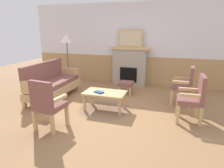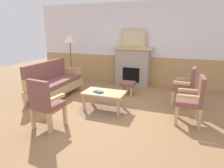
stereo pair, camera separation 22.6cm
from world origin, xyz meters
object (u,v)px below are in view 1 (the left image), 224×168
at_px(armchair_by_window_left, 194,97).
at_px(floor_lamp_by_couch, 67,42).
at_px(coffee_table, 105,94).
at_px(book_on_table, 99,92).
at_px(framed_picture, 130,38).
at_px(armchair_near_fireplace, 185,84).
at_px(footstool, 126,84).
at_px(armchair_front_left, 47,103).
at_px(fireplace, 130,66).
at_px(couch, 52,84).

bearing_deg(armchair_by_window_left, floor_lamp_by_couch, 156.69).
relative_size(coffee_table, book_on_table, 4.52).
distance_m(framed_picture, armchair_near_fireplace, 2.44).
relative_size(framed_picture, armchair_by_window_left, 0.82).
bearing_deg(footstool, framed_picture, 97.18).
xyz_separation_m(framed_picture, armchair_front_left, (-0.77, -3.53, -1.02)).
relative_size(footstool, floor_lamp_by_couch, 0.24).
relative_size(footstool, armchair_front_left, 0.41).
height_order(armchair_by_window_left, floor_lamp_by_couch, floor_lamp_by_couch).
height_order(fireplace, footstool, fireplace).
xyz_separation_m(book_on_table, armchair_by_window_left, (2.02, 0.06, 0.08)).
distance_m(fireplace, armchair_near_fireplace, 2.22).
bearing_deg(book_on_table, framed_picture, 85.64).
bearing_deg(floor_lamp_by_couch, book_on_table, -43.99).
height_order(framed_picture, armchair_near_fireplace, framed_picture).
relative_size(framed_picture, armchair_front_left, 0.82).
bearing_deg(coffee_table, armchair_front_left, -120.25).
xyz_separation_m(couch, armchair_near_fireplace, (3.45, 0.56, 0.14)).
xyz_separation_m(framed_picture, armchair_by_window_left, (1.83, -2.35, -1.02)).
distance_m(coffee_table, book_on_table, 0.15).
bearing_deg(armchair_near_fireplace, floor_lamp_by_couch, 169.64).
bearing_deg(floor_lamp_by_couch, coffee_table, -40.79).
xyz_separation_m(coffee_table, armchair_by_window_left, (1.90, -0.02, 0.15)).
relative_size(coffee_table, armchair_near_fireplace, 0.98).
bearing_deg(armchair_by_window_left, footstool, 141.97).
relative_size(book_on_table, armchair_by_window_left, 0.22).
height_order(fireplace, armchair_by_window_left, fireplace).
height_order(book_on_table, armchair_near_fireplace, armchair_near_fireplace).
height_order(fireplace, armchair_front_left, fireplace).
xyz_separation_m(book_on_table, armchair_near_fireplace, (1.90, 1.01, 0.08)).
bearing_deg(armchair_front_left, floor_lamp_by_couch, 112.31).
xyz_separation_m(couch, coffee_table, (1.65, -0.37, -0.01)).
bearing_deg(coffee_table, armchair_by_window_left, -0.69).
relative_size(couch, floor_lamp_by_couch, 1.07).
distance_m(framed_picture, armchair_by_window_left, 3.15).
distance_m(couch, armchair_near_fireplace, 3.49).
bearing_deg(couch, footstool, 26.81).
distance_m(footstool, armchair_front_left, 2.68).
bearing_deg(book_on_table, floor_lamp_by_couch, 136.01).
bearing_deg(book_on_table, footstool, 77.39).
relative_size(fireplace, armchair_front_left, 1.33).
xyz_separation_m(fireplace, armchair_front_left, (-0.77, -3.53, -0.11)).
bearing_deg(framed_picture, floor_lamp_by_couch, -159.07).
distance_m(couch, footstool, 2.08).
height_order(coffee_table, floor_lamp_by_couch, floor_lamp_by_couch).
bearing_deg(framed_picture, couch, -131.48).
relative_size(framed_picture, coffee_table, 0.83).
bearing_deg(book_on_table, coffee_table, 36.55).
relative_size(framed_picture, couch, 0.44).
bearing_deg(fireplace, floor_lamp_by_couch, -159.07).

